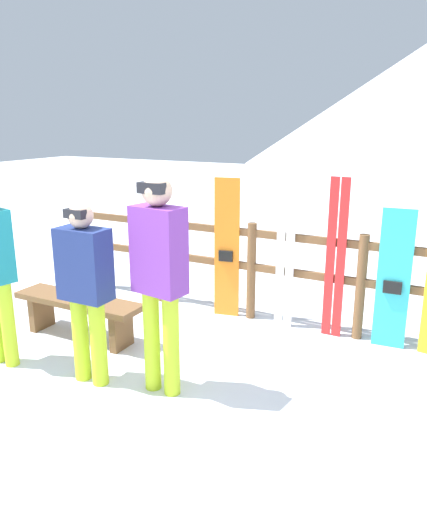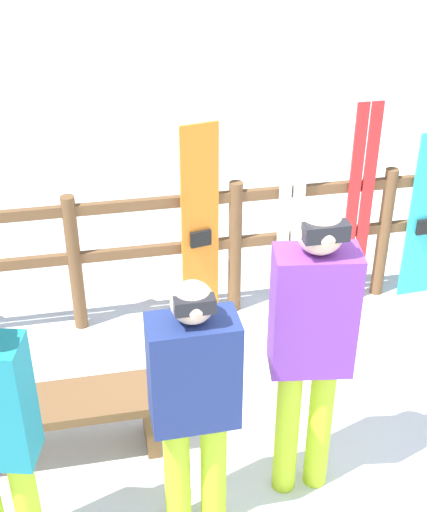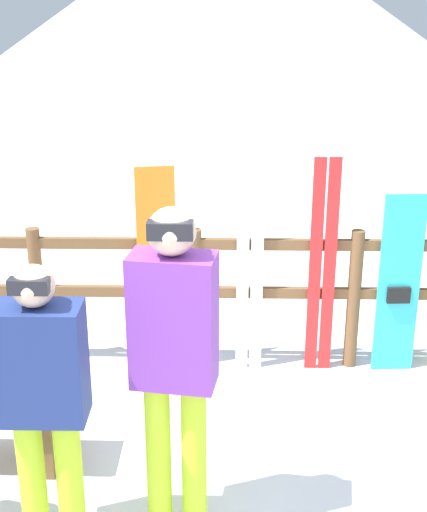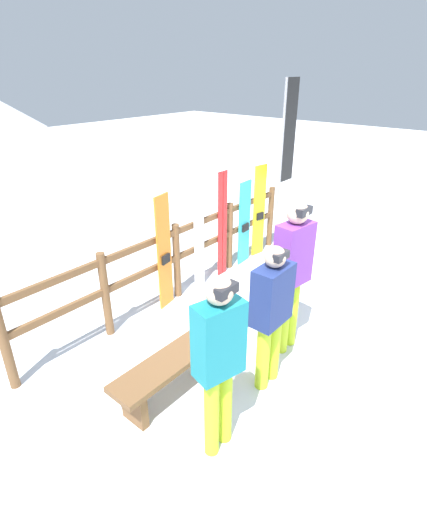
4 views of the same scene
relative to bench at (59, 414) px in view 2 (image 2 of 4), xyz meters
The scene contains 9 objects.
ground_plane 1.48m from the bench, 22.22° to the right, with size 40.00×40.00×0.00m, color white.
fence 1.90m from the bench, 44.25° to the left, with size 4.86×0.10×1.09m.
bench is the anchor object (origin of this frame).
person_navy 1.10m from the bench, 42.18° to the right, with size 0.43×0.24×1.54m.
person_purple 1.58m from the bench, 20.08° to the right, with size 0.44×0.29×1.78m.
snowboard_orange 1.70m from the bench, 49.52° to the left, with size 0.28×0.10×1.57m.
ski_pair_white 2.21m from the bench, 35.62° to the left, with size 0.20×0.02×1.67m.
ski_pair_red 2.64m from the bench, 28.80° to the left, with size 0.19×0.02×1.64m.
snowboard_cyan 3.12m from the bench, 23.70° to the left, with size 0.31×0.07×1.38m.
Camera 2 is at (-1.06, -2.66, 3.23)m, focal length 50.00 mm.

